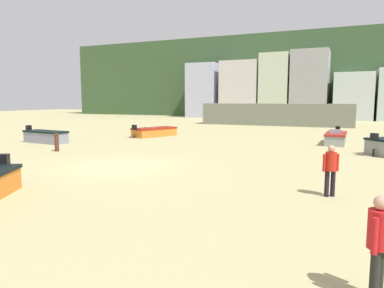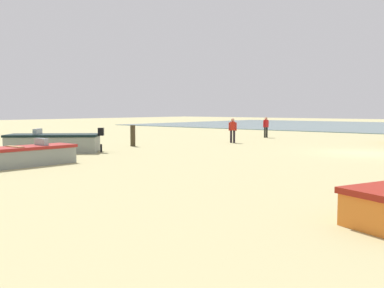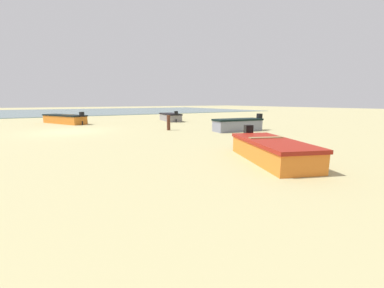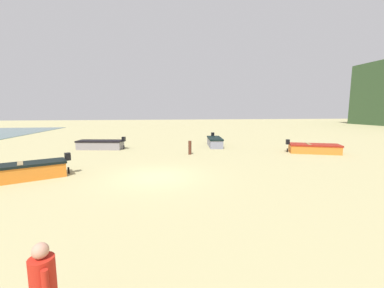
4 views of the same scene
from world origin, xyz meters
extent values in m
plane|color=tan|center=(0.00, 0.00, 0.00)|extent=(160.00, 160.00, 0.00)
cube|color=slate|center=(0.00, -36.00, 0.03)|extent=(80.00, 36.00, 0.06)
cube|color=gray|center=(-10.11, 5.63, 0.37)|extent=(3.51, 1.57, 0.74)
cube|color=black|center=(-10.11, 5.63, 0.80)|extent=(3.62, 1.66, 0.12)
cube|color=black|center=(-11.97, 5.86, 0.98)|extent=(0.32, 0.35, 0.40)
cylinder|color=black|center=(-11.97, 5.86, 0.18)|extent=(0.11, 0.11, 0.37)
cube|color=orange|center=(-0.16, -7.16, 0.35)|extent=(3.46, 5.18, 0.71)
cube|color=black|center=(-0.16, -7.16, 0.77)|extent=(3.57, 5.30, 0.12)
cube|color=black|center=(-1.40, -4.69, 0.95)|extent=(0.41, 0.39, 0.40)
cylinder|color=black|center=(-1.40, -4.69, 0.18)|extent=(0.13, 0.13, 0.35)
cube|color=#90794E|center=(-0.45, -6.58, 0.82)|extent=(1.07, 0.70, 0.08)
cube|color=gray|center=(-10.01, -4.84, 0.34)|extent=(2.02, 4.02, 0.67)
cube|color=black|center=(-10.01, -4.84, 0.73)|extent=(2.12, 4.13, 0.12)
cube|color=black|center=(-9.65, -2.77, 0.91)|extent=(0.36, 0.33, 0.40)
cylinder|color=black|center=(-9.65, -2.77, 0.17)|extent=(0.12, 0.12, 0.34)
cube|color=orange|center=(-5.35, 12.70, 0.31)|extent=(2.71, 3.99, 0.62)
cube|color=maroon|center=(-5.35, 12.70, 0.68)|extent=(2.82, 4.11, 0.12)
cube|color=black|center=(-6.08, 10.81, 0.86)|extent=(0.40, 0.38, 0.40)
cylinder|color=black|center=(-6.08, 10.81, 0.15)|extent=(0.13, 0.13, 0.31)
cube|color=olive|center=(-5.51, 12.27, 0.73)|extent=(1.24, 0.67, 0.08)
cylinder|color=#50291C|center=(-6.22, 2.68, 0.54)|extent=(0.25, 0.25, 1.07)
camera|label=1|loc=(9.45, -13.25, 2.99)|focal=33.48mm
camera|label=2|loc=(-7.00, 22.18, 2.20)|focal=40.56mm
camera|label=3|loc=(1.17, 18.19, 2.04)|focal=22.34mm
camera|label=4|loc=(12.39, 0.08, 3.42)|focal=22.75mm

